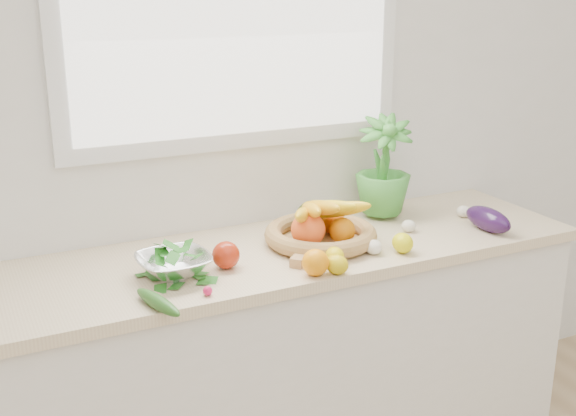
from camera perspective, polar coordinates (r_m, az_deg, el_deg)
name	(u,v)px	position (r m, az deg, el deg)	size (l,w,h in m)	color
back_wall	(236,106)	(2.63, -4.09, 8.01)	(4.50, 0.02, 2.70)	white
counter_cabinet	(273,371)	(2.68, -1.18, -12.76)	(2.20, 0.58, 0.86)	silver
countertop	(272,255)	(2.49, -1.24, -3.77)	(2.24, 0.62, 0.04)	beige
orange_loose	(315,263)	(2.26, 2.17, -4.33)	(0.09, 0.09, 0.09)	orange
lemon_a	(335,256)	(2.35, 3.71, -3.82)	(0.06, 0.08, 0.06)	yellow
lemon_b	(403,243)	(2.48, 9.05, -2.74)	(0.07, 0.09, 0.07)	yellow
lemon_c	(337,265)	(2.28, 3.88, -4.48)	(0.06, 0.08, 0.06)	gold
apple	(226,255)	(2.32, -4.93, -3.73)	(0.09, 0.09, 0.09)	#A9240D
ginger	(301,259)	(2.36, 1.00, -4.04)	(0.10, 0.04, 0.03)	tan
garlic_a	(409,226)	(2.69, 9.52, -1.41)	(0.05, 0.05, 0.04)	beige
garlic_b	(464,211)	(2.89, 13.71, -0.26)	(0.05, 0.05, 0.05)	white
garlic_c	(374,247)	(2.45, 6.80, -3.09)	(0.06, 0.06, 0.05)	white
eggplant	(488,219)	(2.75, 15.52, -0.86)	(0.08, 0.22, 0.09)	#260E36
cucumber	(158,302)	(2.07, -10.25, -7.34)	(0.04, 0.22, 0.04)	#1F5A1A
radish	(208,291)	(2.14, -6.37, -6.52)	(0.03, 0.03, 0.03)	#DE1B55
potted_herb	(384,165)	(2.79, 7.56, 3.38)	(0.21, 0.21, 0.38)	green
fruit_basket	(320,229)	(2.52, 2.53, -1.66)	(0.41, 0.41, 0.19)	tan
colander_with_spinach	(173,259)	(2.26, -9.04, -4.03)	(0.24, 0.24, 0.12)	silver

